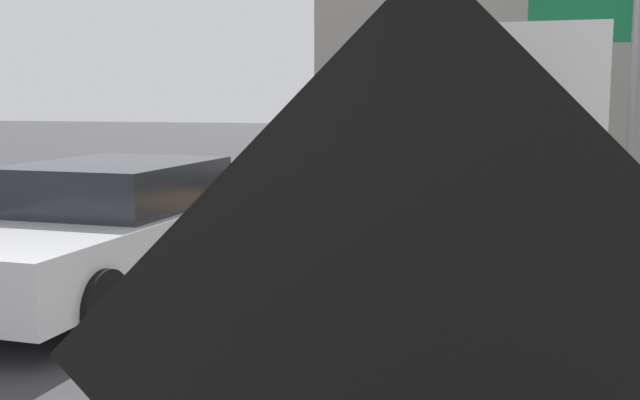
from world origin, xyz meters
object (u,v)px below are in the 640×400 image
object	(u,v)px
arrow_board_trailer	(465,208)
pickup_car	(109,226)
traffic_cone_far_lane	(473,239)
highway_guide_sign	(603,46)
box_truck	(537,113)
traffic_cone_mid_lane	(448,309)

from	to	relation	value
arrow_board_trailer	pickup_car	distance (m)	5.27
pickup_car	traffic_cone_far_lane	size ratio (longest dim) A/B	7.00
pickup_car	arrow_board_trailer	bearing A→B (deg)	48.02
highway_guide_sign	arrow_board_trailer	bearing A→B (deg)	-105.07
box_truck	traffic_cone_far_lane	distance (m)	6.66
pickup_car	traffic_cone_mid_lane	distance (m)	3.88
traffic_cone_far_lane	pickup_car	bearing A→B (deg)	-149.82
traffic_cone_mid_lane	traffic_cone_far_lane	bearing A→B (deg)	89.78
arrow_board_trailer	pickup_car	bearing A→B (deg)	-131.98
arrow_board_trailer	traffic_cone_far_lane	xyz separation A→B (m)	(0.22, -1.74, -0.13)
pickup_car	box_truck	bearing A→B (deg)	61.96
box_truck	traffic_cone_mid_lane	xyz separation A→B (m)	(-0.86, -9.62, -1.45)
traffic_cone_far_lane	traffic_cone_mid_lane	bearing A→B (deg)	-90.22
box_truck	pickup_car	bearing A→B (deg)	-118.04
arrow_board_trailer	traffic_cone_far_lane	world-z (taller)	arrow_board_trailer
arrow_board_trailer	traffic_cone_mid_lane	bearing A→B (deg)	-87.56
arrow_board_trailer	box_truck	size ratio (longest dim) A/B	0.37
box_truck	traffic_cone_mid_lane	bearing A→B (deg)	-95.13
pickup_car	highway_guide_sign	size ratio (longest dim) A/B	1.00
highway_guide_sign	traffic_cone_mid_lane	distance (m)	15.70
traffic_cone_mid_lane	traffic_cone_far_lane	size ratio (longest dim) A/B	0.92
box_truck	highway_guide_sign	world-z (taller)	highway_guide_sign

